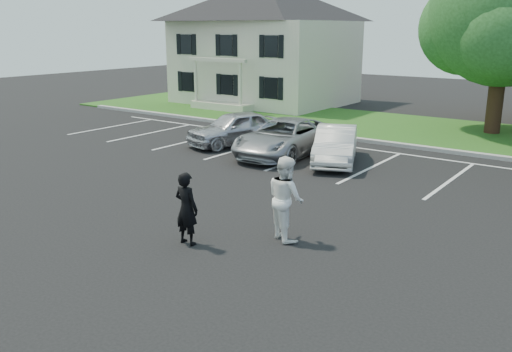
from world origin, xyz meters
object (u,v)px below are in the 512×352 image
at_px(man_white_shirt, 286,198).
at_px(car_silver_minivan, 284,137).
at_px(car_silver_west, 235,128).
at_px(man_black_suit, 186,209).
at_px(house, 265,43).
at_px(tree, 508,15).
at_px(car_white_sedan, 336,145).

height_order(man_white_shirt, car_silver_minivan, man_white_shirt).
bearing_deg(car_silver_west, man_black_suit, -38.73).
xyz_separation_m(house, man_black_suit, (12.50, -20.98, -2.98)).
bearing_deg(tree, car_white_sedan, -110.12).
distance_m(tree, car_silver_west, 13.11).
relative_size(man_black_suit, car_silver_minivan, 0.34).
height_order(man_white_shirt, car_silver_west, man_white_shirt).
height_order(house, car_silver_west, house).
distance_m(tree, car_silver_minivan, 11.86).
xyz_separation_m(car_silver_minivan, car_white_sedan, (2.20, 0.05, -0.04)).
relative_size(tree, car_silver_minivan, 1.75).
height_order(tree, car_silver_minivan, tree).
height_order(house, car_white_sedan, house).
xyz_separation_m(tree, car_silver_west, (-8.34, -8.99, -4.64)).
bearing_deg(car_silver_minivan, car_white_sedan, -2.17).
distance_m(tree, man_white_shirt, 17.20).
xyz_separation_m(man_white_shirt, car_white_sedan, (-2.54, 7.30, -0.33)).
bearing_deg(man_white_shirt, car_silver_west, -15.99).
bearing_deg(tree, house, 169.57).
xyz_separation_m(man_black_suit, car_silver_west, (-5.83, 9.23, -0.14)).
xyz_separation_m(tree, car_white_sedan, (-3.41, -9.31, -4.68)).
bearing_deg(car_white_sedan, man_black_suit, -108.13).
height_order(car_silver_west, car_white_sedan, car_silver_west).
bearing_deg(car_white_sedan, man_white_shirt, -94.69).
bearing_deg(man_white_shirt, tree, -63.38).
distance_m(house, man_black_suit, 24.60).
bearing_deg(car_white_sedan, house, 109.95).
height_order(house, tree, tree).
xyz_separation_m(house, man_white_shirt, (14.15, -19.38, -2.84)).
bearing_deg(car_silver_minivan, tree, 55.60).
relative_size(tree, man_black_suit, 5.17).
bearing_deg(man_black_suit, car_silver_minivan, -71.06).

